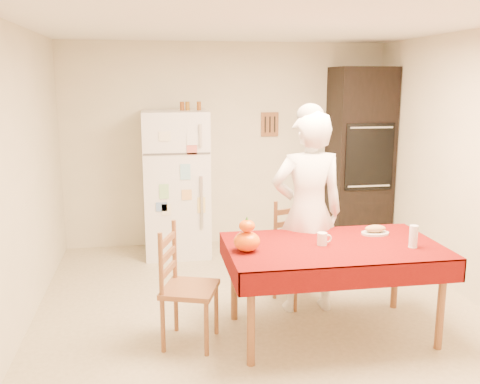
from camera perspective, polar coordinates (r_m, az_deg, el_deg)
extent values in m
plane|color=tan|center=(4.88, 2.42, -12.93)|extent=(4.50, 4.50, 0.00)
cube|color=beige|center=(6.69, -1.48, 5.04)|extent=(4.00, 0.02, 2.50)
cube|color=beige|center=(2.42, 13.86, -7.77)|extent=(4.00, 0.02, 2.50)
cube|color=beige|center=(4.53, -23.01, 0.79)|extent=(0.02, 4.50, 2.50)
cube|color=beige|center=(5.29, 24.27, 2.16)|extent=(0.02, 4.50, 2.50)
cube|color=white|center=(4.45, 2.71, 17.70)|extent=(4.00, 4.50, 0.02)
cube|color=brown|center=(6.75, 3.19, 7.22)|extent=(0.22, 0.02, 0.30)
cube|color=white|center=(6.33, -6.82, 0.90)|extent=(0.75, 0.70, 1.70)
cube|color=silver|center=(5.90, -4.22, 6.04)|extent=(0.03, 0.03, 0.25)
cube|color=silver|center=(6.02, -4.11, -1.08)|extent=(0.03, 0.03, 0.60)
cube|color=black|center=(6.83, 12.61, 3.63)|extent=(0.70, 0.60, 2.20)
cube|color=black|center=(6.54, 13.64, 3.66)|extent=(0.59, 0.02, 0.80)
cylinder|color=brown|center=(3.95, 1.17, -13.48)|extent=(0.06, 0.06, 0.71)
cylinder|color=brown|center=(4.66, -0.63, -9.42)|extent=(0.06, 0.06, 0.71)
cylinder|color=brown|center=(4.45, 20.65, -11.29)|extent=(0.06, 0.06, 0.71)
cylinder|color=brown|center=(5.09, 16.25, -8.05)|extent=(0.06, 0.06, 0.71)
cube|color=brown|center=(4.35, 9.90, -5.94)|extent=(1.60, 0.90, 0.04)
cube|color=#4F0407|center=(4.34, 9.91, -5.61)|extent=(1.70, 1.00, 0.01)
cylinder|color=brown|center=(4.88, 5.94, -10.23)|extent=(0.04, 0.04, 0.43)
cylinder|color=brown|center=(5.14, 3.72, -9.02)|extent=(0.04, 0.04, 0.43)
cylinder|color=brown|center=(5.09, 9.30, -9.40)|extent=(0.04, 0.04, 0.43)
cylinder|color=brown|center=(5.34, 7.00, -8.29)|extent=(0.04, 0.04, 0.43)
cube|color=brown|center=(5.03, 6.56, -6.72)|extent=(0.53, 0.52, 0.04)
cube|color=brown|center=(5.09, 5.50, -3.53)|extent=(0.35, 0.15, 0.50)
cylinder|color=brown|center=(4.14, -3.60, -14.39)|extent=(0.04, 0.04, 0.43)
cylinder|color=brown|center=(4.23, -8.23, -13.94)|extent=(0.04, 0.04, 0.43)
cylinder|color=brown|center=(4.46, -2.55, -12.38)|extent=(0.04, 0.04, 0.43)
cylinder|color=brown|center=(4.54, -6.85, -12.02)|extent=(0.04, 0.04, 0.43)
cube|color=brown|center=(4.25, -5.37, -10.28)|extent=(0.51, 0.53, 0.04)
cube|color=brown|center=(4.20, -7.69, -6.93)|extent=(0.14, 0.35, 0.50)
imported|color=white|center=(4.74, 7.23, -2.25)|extent=(0.66, 0.43, 1.80)
cylinder|color=white|center=(4.30, 8.76, -4.96)|extent=(0.08, 0.08, 0.10)
ellipsoid|color=#D25204|center=(4.10, 0.74, -5.29)|extent=(0.20, 0.20, 0.15)
ellipsoid|color=#EA3205|center=(4.06, 0.74, -3.63)|extent=(0.12, 0.12, 0.09)
cylinder|color=white|center=(4.40, 18.01, -4.53)|extent=(0.07, 0.07, 0.18)
cylinder|color=silver|center=(4.69, 14.22, -4.28)|extent=(0.24, 0.24, 0.02)
ellipsoid|color=tan|center=(4.68, 14.24, -3.81)|extent=(0.18, 0.10, 0.06)
cylinder|color=brown|center=(6.28, -6.20, 9.10)|extent=(0.05, 0.05, 0.10)
cylinder|color=#8F5F1A|center=(6.28, -5.62, 9.12)|extent=(0.05, 0.05, 0.10)
cylinder|color=brown|center=(6.29, -4.41, 9.14)|extent=(0.05, 0.05, 0.10)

